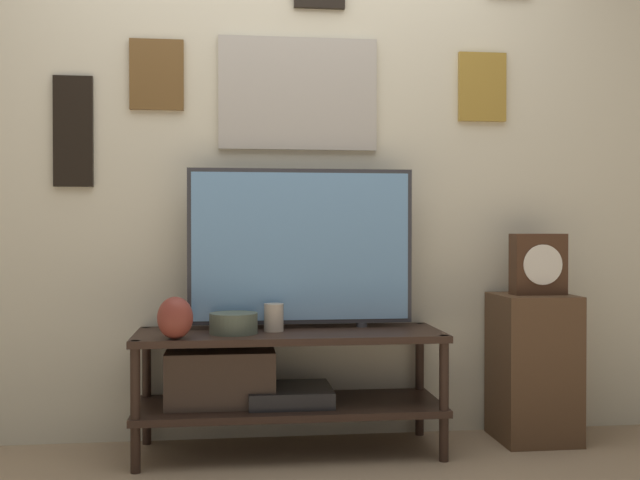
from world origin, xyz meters
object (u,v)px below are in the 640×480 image
television (301,247)px  mantel_clock (538,264)px  vase_wide_bowl (234,323)px  candle_jar (274,317)px  vase_urn_stoneware (175,318)px

television → mantel_clock: 1.09m
vase_wide_bowl → television: bearing=25.6°
candle_jar → mantel_clock: (1.21, 0.04, 0.22)m
television → vase_urn_stoneware: bearing=-152.7°
television → vase_urn_stoneware: (-0.53, -0.28, -0.28)m
vase_wide_bowl → mantel_clock: 1.41m
candle_jar → mantel_clock: mantel_clock is taller
candle_jar → vase_wide_bowl: bearing=-163.3°
vase_urn_stoneware → mantel_clock: size_ratio=0.61×
candle_jar → mantel_clock: size_ratio=0.43×
television → candle_jar: (-0.13, -0.09, -0.30)m
television → vase_wide_bowl: bearing=-154.4°
television → vase_urn_stoneware: 0.66m
vase_wide_bowl → mantel_clock: bearing=3.8°
vase_urn_stoneware → vase_wide_bowl: vase_urn_stoneware is taller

